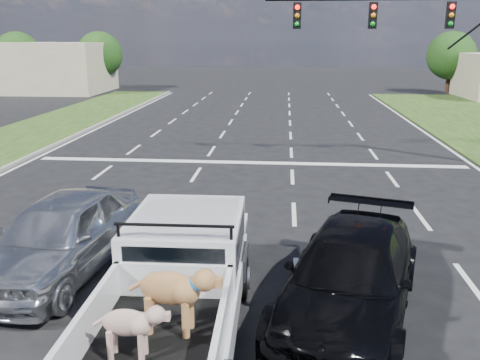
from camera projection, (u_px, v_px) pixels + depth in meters
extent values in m
plane|color=black|center=(213.00, 275.00, 10.66)|extent=(160.00, 160.00, 0.00)
cube|color=silver|center=(82.00, 188.00, 16.86)|extent=(0.12, 60.00, 0.01)
cube|color=silver|center=(185.00, 190.00, 16.56)|extent=(0.12, 60.00, 0.01)
cube|color=silver|center=(293.00, 193.00, 16.27)|extent=(0.12, 60.00, 0.01)
cube|color=silver|center=(405.00, 196.00, 15.97)|extent=(0.12, 60.00, 0.01)
cube|color=silver|center=(248.00, 162.00, 20.25)|extent=(17.00, 0.45, 0.01)
cube|color=black|center=(451.00, 15.00, 18.59)|extent=(0.30, 0.18, 0.95)
sphere|color=#FF0A07|center=(452.00, 6.00, 18.41)|extent=(0.18, 0.18, 0.18)
cube|color=black|center=(373.00, 16.00, 18.83)|extent=(0.30, 0.18, 0.95)
sphere|color=#FF0A07|center=(374.00, 7.00, 18.64)|extent=(0.18, 0.18, 0.18)
cube|color=black|center=(297.00, 16.00, 19.07)|extent=(0.30, 0.18, 0.95)
sphere|color=#FF0A07|center=(297.00, 7.00, 18.88)|extent=(0.18, 0.18, 0.18)
cube|color=beige|center=(50.00, 67.00, 46.28)|extent=(10.00, 8.00, 4.40)
cylinder|color=#332114|center=(21.00, 78.00, 48.84)|extent=(0.44, 0.44, 2.16)
sphere|color=#183A10|center=(18.00, 54.00, 48.24)|extent=(4.20, 4.20, 4.20)
cylinder|color=#332114|center=(101.00, 78.00, 48.16)|extent=(0.44, 0.44, 2.16)
sphere|color=#183A10|center=(100.00, 54.00, 47.56)|extent=(4.20, 4.20, 4.20)
cylinder|color=#332114|center=(448.00, 81.00, 45.47)|extent=(0.44, 0.44, 2.16)
sphere|color=#183A10|center=(451.00, 55.00, 44.87)|extent=(4.20, 4.20, 4.20)
cylinder|color=black|center=(147.00, 275.00, 9.79)|extent=(0.30, 0.79, 0.78)
cylinder|color=black|center=(240.00, 278.00, 9.67)|extent=(0.30, 0.79, 0.78)
cube|color=silver|center=(174.00, 314.00, 7.87)|extent=(2.06, 5.50, 0.54)
cube|color=silver|center=(187.00, 239.00, 8.91)|extent=(1.94, 2.41, 0.89)
cube|color=black|center=(174.00, 266.00, 7.78)|extent=(1.60, 0.06, 0.64)
cylinder|color=black|center=(174.00, 225.00, 7.75)|extent=(1.86, 0.09, 0.05)
cube|color=black|center=(155.00, 346.00, 6.64)|extent=(1.88, 2.66, 0.06)
cube|color=silver|center=(88.00, 323.00, 6.62)|extent=(0.13, 2.63, 0.54)
cube|color=silver|center=(222.00, 328.00, 6.50)|extent=(0.13, 2.63, 0.54)
imported|color=#B8BBC0|center=(61.00, 235.00, 10.60)|extent=(2.49, 5.10, 1.67)
imported|color=black|center=(350.00, 276.00, 8.94)|extent=(3.49, 5.60, 1.51)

